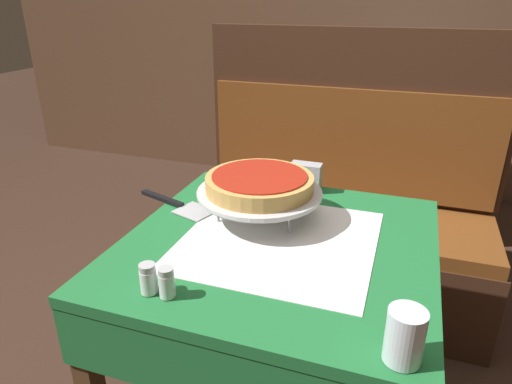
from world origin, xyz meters
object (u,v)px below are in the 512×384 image
(deep_dish_pizza, at_px, (260,183))
(pizza_server, at_px, (177,204))
(water_glass_near, at_px, (405,336))
(pepper_shaker, at_px, (167,283))
(salt_shaker, at_px, (148,279))
(dining_table_front, at_px, (278,275))
(booth_bench, at_px, (338,230))
(pizza_pan_stand, at_px, (259,194))
(dining_table_rear, at_px, (402,123))
(napkin_holder, at_px, (306,177))
(condiment_caddy, at_px, (407,96))

(deep_dish_pizza, xyz_separation_m, pizza_server, (-0.26, -0.00, -0.11))
(water_glass_near, xyz_separation_m, pepper_shaker, (-0.48, 0.03, -0.02))
(salt_shaker, bearing_deg, dining_table_front, 57.41)
(booth_bench, bearing_deg, pizza_pan_stand, -99.38)
(deep_dish_pizza, height_order, water_glass_near, deep_dish_pizza)
(pizza_pan_stand, height_order, pizza_server, pizza_pan_stand)
(pizza_server, bearing_deg, pepper_shaker, -64.36)
(dining_table_rear, xyz_separation_m, napkin_holder, (-0.25, -1.46, 0.16))
(dining_table_front, xyz_separation_m, pepper_shaker, (-0.16, -0.31, 0.15))
(salt_shaker, xyz_separation_m, pepper_shaker, (0.04, 0.00, 0.00))
(pizza_server, distance_m, salt_shaker, 0.44)
(dining_table_front, bearing_deg, pizza_server, 164.21)
(booth_bench, bearing_deg, water_glass_near, -76.50)
(deep_dish_pizza, relative_size, pizza_server, 1.06)
(pizza_pan_stand, bearing_deg, pepper_shaker, -98.94)
(pepper_shaker, distance_m, napkin_holder, 0.68)
(booth_bench, height_order, condiment_caddy, booth_bench)
(pizza_server, relative_size, water_glass_near, 2.76)
(condiment_caddy, bearing_deg, salt_shaker, -101.95)
(pizza_server, distance_m, condiment_caddy, 1.82)
(pizza_pan_stand, xyz_separation_m, deep_dish_pizza, (0.00, 0.00, 0.03))
(pizza_pan_stand, relative_size, condiment_caddy, 1.99)
(pizza_server, bearing_deg, condiment_caddy, 70.62)
(water_glass_near, bearing_deg, pizza_pan_stand, 133.01)
(pizza_pan_stand, height_order, salt_shaker, pizza_pan_stand)
(dining_table_rear, height_order, pizza_server, pizza_server)
(pepper_shaker, bearing_deg, deep_dish_pizza, 81.06)
(deep_dish_pizza, bearing_deg, napkin_holder, 72.99)
(booth_bench, distance_m, salt_shaker, 1.28)
(dining_table_rear, distance_m, water_glass_near, 2.16)
(booth_bench, distance_m, pizza_server, 0.95)
(deep_dish_pizza, height_order, salt_shaker, deep_dish_pizza)
(water_glass_near, distance_m, napkin_holder, 0.77)
(dining_table_front, distance_m, deep_dish_pizza, 0.26)
(deep_dish_pizza, relative_size, salt_shaker, 4.39)
(water_glass_near, bearing_deg, pizza_server, 146.99)
(salt_shaker, bearing_deg, napkin_holder, 74.37)
(deep_dish_pizza, height_order, napkin_holder, deep_dish_pizza)
(pizza_pan_stand, xyz_separation_m, napkin_holder, (0.08, 0.25, -0.03))
(dining_table_front, bearing_deg, condiment_caddy, 82.14)
(booth_bench, bearing_deg, napkin_holder, -95.53)
(dining_table_front, bearing_deg, deep_dish_pizza, 130.73)
(pepper_shaker, bearing_deg, water_glass_near, -3.39)
(pizza_pan_stand, relative_size, napkin_holder, 3.54)
(napkin_holder, relative_size, condiment_caddy, 0.56)
(water_glass_near, bearing_deg, dining_table_rear, 92.28)
(booth_bench, bearing_deg, deep_dish_pizza, -99.38)
(dining_table_rear, bearing_deg, deep_dish_pizza, -100.97)
(pizza_server, height_order, condiment_caddy, condiment_caddy)
(deep_dish_pizza, bearing_deg, dining_table_front, -49.27)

